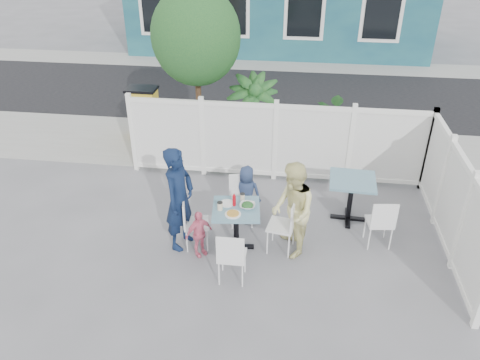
# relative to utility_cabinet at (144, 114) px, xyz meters

# --- Properties ---
(ground) EXTENTS (80.00, 80.00, 0.00)m
(ground) POSITION_rel_utility_cabinet_xyz_m (3.10, -4.00, -0.59)
(ground) COLOR slate
(near_sidewalk) EXTENTS (24.00, 2.60, 0.01)m
(near_sidewalk) POSITION_rel_utility_cabinet_xyz_m (3.10, -0.20, -0.59)
(near_sidewalk) COLOR gray
(near_sidewalk) RESTS_ON ground
(street) EXTENTS (24.00, 5.00, 0.01)m
(street) POSITION_rel_utility_cabinet_xyz_m (3.10, 3.50, -0.59)
(street) COLOR black
(street) RESTS_ON ground
(far_sidewalk) EXTENTS (24.00, 1.60, 0.01)m
(far_sidewalk) POSITION_rel_utility_cabinet_xyz_m (3.10, 6.60, -0.59)
(far_sidewalk) COLOR gray
(far_sidewalk) RESTS_ON ground
(fence_back) EXTENTS (5.86, 0.08, 1.60)m
(fence_back) POSITION_rel_utility_cabinet_xyz_m (3.20, -1.60, 0.19)
(fence_back) COLOR white
(fence_back) RESTS_ON ground
(fence_right) EXTENTS (0.08, 3.66, 1.60)m
(fence_right) POSITION_rel_utility_cabinet_xyz_m (6.10, -3.40, 0.19)
(fence_right) COLOR white
(fence_right) RESTS_ON ground
(tree) EXTENTS (1.80, 1.62, 3.59)m
(tree) POSITION_rel_utility_cabinet_xyz_m (1.50, -0.70, 2.00)
(tree) COLOR #382316
(tree) RESTS_ON ground
(utility_cabinet) EXTENTS (0.64, 0.46, 1.18)m
(utility_cabinet) POSITION_rel_utility_cabinet_xyz_m (0.00, 0.00, 0.00)
(utility_cabinet) COLOR gold
(utility_cabinet) RESTS_ON ground
(potted_shrub_a) EXTENTS (1.11, 1.11, 1.91)m
(potted_shrub_a) POSITION_rel_utility_cabinet_xyz_m (2.65, -0.90, 0.36)
(potted_shrub_a) COLOR #164320
(potted_shrub_a) RESTS_ON ground
(potted_shrub_b) EXTENTS (1.74, 1.72, 1.46)m
(potted_shrub_b) POSITION_rel_utility_cabinet_xyz_m (4.69, -1.00, 0.14)
(potted_shrub_b) COLOR #164320
(potted_shrub_b) RESTS_ON ground
(main_table) EXTENTS (0.81, 0.81, 0.77)m
(main_table) POSITION_rel_utility_cabinet_xyz_m (2.76, -3.96, 0.01)
(main_table) COLOR #426986
(main_table) RESTS_ON ground
(spare_table) EXTENTS (0.81, 0.81, 0.81)m
(spare_table) POSITION_rel_utility_cabinet_xyz_m (4.61, -2.89, 0.04)
(spare_table) COLOR #426986
(spare_table) RESTS_ON ground
(chair_left) EXTENTS (0.46, 0.47, 0.88)m
(chair_left) POSITION_rel_utility_cabinet_xyz_m (2.04, -3.99, -0.08)
(chair_left) COLOR white
(chair_left) RESTS_ON ground
(chair_right) EXTENTS (0.48, 0.49, 0.94)m
(chair_right) POSITION_rel_utility_cabinet_xyz_m (3.54, -3.91, -0.04)
(chair_right) COLOR white
(chair_right) RESTS_ON ground
(chair_back) EXTENTS (0.47, 0.46, 0.88)m
(chair_back) POSITION_rel_utility_cabinet_xyz_m (2.73, -3.18, -0.08)
(chair_back) COLOR white
(chair_back) RESTS_ON ground
(chair_near) EXTENTS (0.40, 0.39, 0.88)m
(chair_near) POSITION_rel_utility_cabinet_xyz_m (2.80, -4.77, -0.08)
(chair_near) COLOR white
(chair_near) RESTS_ON ground
(chair_spare) EXTENTS (0.44, 0.43, 0.88)m
(chair_spare) POSITION_rel_utility_cabinet_xyz_m (5.03, -3.62, -0.08)
(chair_spare) COLOR white
(chair_spare) RESTS_ON ground
(man) EXTENTS (0.57, 0.72, 1.73)m
(man) POSITION_rel_utility_cabinet_xyz_m (1.86, -3.97, 0.28)
(man) COLOR #0E1C39
(man) RESTS_ON ground
(woman) EXTENTS (0.78, 0.90, 1.57)m
(woman) POSITION_rel_utility_cabinet_xyz_m (3.62, -3.94, 0.19)
(woman) COLOR #DACF46
(woman) RESTS_ON ground
(boy) EXTENTS (0.53, 0.38, 1.01)m
(boy) POSITION_rel_utility_cabinet_xyz_m (2.81, -3.07, -0.08)
(boy) COLOR navy
(boy) RESTS_ON ground
(toddler) EXTENTS (0.47, 0.47, 0.80)m
(toddler) POSITION_rel_utility_cabinet_xyz_m (2.20, -4.20, -0.19)
(toddler) COLOR pink
(toddler) RESTS_ON ground
(plate_main) EXTENTS (0.25, 0.25, 0.02)m
(plate_main) POSITION_rel_utility_cabinet_xyz_m (2.73, -4.15, 0.19)
(plate_main) COLOR white
(plate_main) RESTS_ON main_table
(plate_side) EXTENTS (0.23, 0.23, 0.02)m
(plate_side) POSITION_rel_utility_cabinet_xyz_m (2.59, -3.86, 0.19)
(plate_side) COLOR white
(plate_side) RESTS_ON main_table
(salad_bowl) EXTENTS (0.24, 0.24, 0.06)m
(salad_bowl) POSITION_rel_utility_cabinet_xyz_m (2.93, -3.92, 0.21)
(salad_bowl) COLOR white
(salad_bowl) RESTS_ON main_table
(coffee_cup_a) EXTENTS (0.08, 0.08, 0.12)m
(coffee_cup_a) POSITION_rel_utility_cabinet_xyz_m (2.52, -4.04, 0.24)
(coffee_cup_a) COLOR beige
(coffee_cup_a) RESTS_ON main_table
(coffee_cup_b) EXTENTS (0.07, 0.07, 0.11)m
(coffee_cup_b) POSITION_rel_utility_cabinet_xyz_m (2.82, -3.72, 0.24)
(coffee_cup_b) COLOR beige
(coffee_cup_b) RESTS_ON main_table
(ketchup_bottle) EXTENTS (0.05, 0.05, 0.18)m
(ketchup_bottle) POSITION_rel_utility_cabinet_xyz_m (2.71, -3.89, 0.27)
(ketchup_bottle) COLOR #B00611
(ketchup_bottle) RESTS_ON main_table
(salt_shaker) EXTENTS (0.03, 0.03, 0.07)m
(salt_shaker) POSITION_rel_utility_cabinet_xyz_m (2.66, -3.71, 0.22)
(salt_shaker) COLOR white
(salt_shaker) RESTS_ON main_table
(pepper_shaker) EXTENTS (0.03, 0.03, 0.06)m
(pepper_shaker) POSITION_rel_utility_cabinet_xyz_m (2.68, -3.71, 0.21)
(pepper_shaker) COLOR black
(pepper_shaker) RESTS_ON main_table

